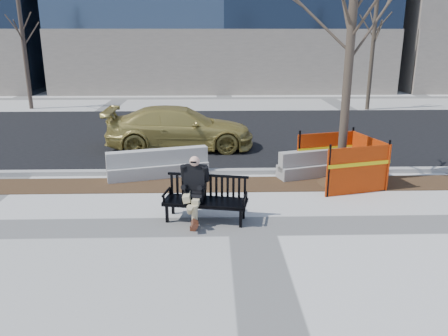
% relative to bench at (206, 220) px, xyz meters
% --- Properties ---
extents(ground, '(120.00, 120.00, 0.00)m').
position_rel_bench_xyz_m(ground, '(0.93, -0.33, 0.00)').
color(ground, beige).
rests_on(ground, ground).
extents(mulch_strip, '(40.00, 1.20, 0.02)m').
position_rel_bench_xyz_m(mulch_strip, '(0.93, 2.27, 0.00)').
color(mulch_strip, '#47301C').
rests_on(mulch_strip, ground).
extents(asphalt_street, '(60.00, 10.40, 0.01)m').
position_rel_bench_xyz_m(asphalt_street, '(0.93, 8.47, 0.00)').
color(asphalt_street, black).
rests_on(asphalt_street, ground).
extents(curb, '(60.00, 0.25, 0.12)m').
position_rel_bench_xyz_m(curb, '(0.93, 3.22, 0.06)').
color(curb, '#9E9B93').
rests_on(curb, ground).
extents(bench, '(1.85, 0.96, 0.94)m').
position_rel_bench_xyz_m(bench, '(0.00, 0.00, 0.00)').
color(bench, black).
rests_on(bench, ground).
extents(seated_man, '(0.75, 1.05, 1.34)m').
position_rel_bench_xyz_m(seated_man, '(-0.24, 0.09, 0.00)').
color(seated_man, black).
rests_on(seated_man, ground).
extents(tree_fence, '(3.15, 3.15, 6.44)m').
position_rel_bench_xyz_m(tree_fence, '(3.46, 2.30, 0.00)').
color(tree_fence, '#E53B07').
rests_on(tree_fence, ground).
extents(sedan, '(4.91, 2.04, 1.42)m').
position_rel_bench_xyz_m(sedan, '(-0.92, 6.07, 0.00)').
color(sedan, '#A38F41').
rests_on(sedan, ground).
extents(jersey_barrier_left, '(2.76, 1.25, 0.78)m').
position_rel_bench_xyz_m(jersey_barrier_left, '(-1.32, 2.98, 0.00)').
color(jersey_barrier_left, '#A7A49C').
rests_on(jersey_barrier_left, ground).
extents(jersey_barrier_right, '(2.64, 1.27, 0.75)m').
position_rel_bench_xyz_m(jersey_barrier_right, '(3.19, 3.02, 0.00)').
color(jersey_barrier_right, gray).
rests_on(jersey_barrier_right, ground).
extents(far_tree_left, '(2.93, 2.93, 5.99)m').
position_rel_bench_xyz_m(far_tree_left, '(-9.22, 14.70, 0.00)').
color(far_tree_left, '#4C3D31').
rests_on(far_tree_left, ground).
extents(far_tree_right, '(2.80, 2.80, 5.98)m').
position_rel_bench_xyz_m(far_tree_right, '(8.13, 13.96, 0.00)').
color(far_tree_right, '#493D2F').
rests_on(far_tree_right, ground).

